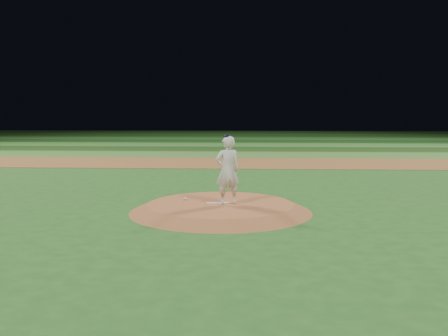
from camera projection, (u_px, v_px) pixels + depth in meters
The scene contains 12 objects.
ground at pixel (221, 212), 15.12m from camera, with size 120.00×120.00×0.00m, color #245A1D.
infield_dirt_band at pixel (235, 163), 29.01m from camera, with size 70.00×6.00×0.02m, color brown.
outfield_stripe_0 at pixel (237, 155), 34.47m from camera, with size 70.00×5.00×0.02m, color #3C7129.
outfield_stripe_1 at pixel (239, 149), 39.43m from camera, with size 70.00×5.00×0.02m, color #1D3F14.
outfield_stripe_2 at pixel (240, 145), 44.39m from camera, with size 70.00×5.00×0.02m, color #37782B.
outfield_stripe_3 at pixel (241, 141), 49.35m from camera, with size 70.00×5.00×0.02m, color #184416.
outfield_stripe_4 at pixel (242, 138), 54.31m from camera, with size 70.00×5.00×0.02m, color #2D6926.
outfield_stripe_5 at pixel (242, 136), 59.27m from camera, with size 70.00×5.00×0.02m, color #1C4C18.
pitchers_mound at pixel (221, 207), 15.11m from camera, with size 5.50×5.50×0.25m, color #A55C33.
pitching_rubber at pixel (218, 203), 15.07m from camera, with size 0.68×0.17×0.03m, color white.
rosin_bag at pixel (185, 199), 15.68m from camera, with size 0.13×0.13×0.07m, color silver.
pitcher_on_mound at pixel (227, 170), 14.84m from camera, with size 0.88×0.74×2.11m.
Camera 1 is at (0.87, -14.84, 3.06)m, focal length 40.00 mm.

